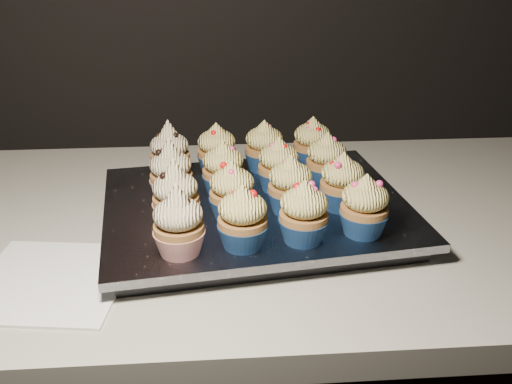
# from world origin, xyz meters

# --- Properties ---
(worktop) EXTENTS (2.44, 0.64, 0.04)m
(worktop) POSITION_xyz_m (0.00, 1.70, 0.88)
(worktop) COLOR beige
(worktop) RESTS_ON cabinet
(napkin) EXTENTS (0.20, 0.20, 0.00)m
(napkin) POSITION_xyz_m (-0.15, 1.53, 0.90)
(napkin) COLOR white
(napkin) RESTS_ON worktop
(baking_tray) EXTENTS (0.44, 0.35, 0.02)m
(baking_tray) POSITION_xyz_m (0.12, 1.67, 0.91)
(baking_tray) COLOR black
(baking_tray) RESTS_ON worktop
(foil_lining) EXTENTS (0.47, 0.39, 0.01)m
(foil_lining) POSITION_xyz_m (0.12, 1.67, 0.93)
(foil_lining) COLOR silver
(foil_lining) RESTS_ON baking_tray
(cupcake_0) EXTENTS (0.06, 0.06, 0.10)m
(cupcake_0) POSITION_xyz_m (0.01, 1.54, 0.97)
(cupcake_0) COLOR #A11E16
(cupcake_0) RESTS_ON foil_lining
(cupcake_1) EXTENTS (0.06, 0.06, 0.08)m
(cupcake_1) POSITION_xyz_m (0.09, 1.55, 0.97)
(cupcake_1) COLOR navy
(cupcake_1) RESTS_ON foil_lining
(cupcake_2) EXTENTS (0.06, 0.06, 0.08)m
(cupcake_2) POSITION_xyz_m (0.17, 1.55, 0.97)
(cupcake_2) COLOR navy
(cupcake_2) RESTS_ON foil_lining
(cupcake_3) EXTENTS (0.06, 0.06, 0.08)m
(cupcake_3) POSITION_xyz_m (0.25, 1.57, 0.97)
(cupcake_3) COLOR navy
(cupcake_3) RESTS_ON foil_lining
(cupcake_4) EXTENTS (0.06, 0.06, 0.10)m
(cupcake_4) POSITION_xyz_m (0.01, 1.61, 0.97)
(cupcake_4) COLOR #A11E16
(cupcake_4) RESTS_ON foil_lining
(cupcake_5) EXTENTS (0.06, 0.06, 0.08)m
(cupcake_5) POSITION_xyz_m (0.08, 1.62, 0.97)
(cupcake_5) COLOR navy
(cupcake_5) RESTS_ON foil_lining
(cupcake_6) EXTENTS (0.06, 0.06, 0.08)m
(cupcake_6) POSITION_xyz_m (0.16, 1.64, 0.97)
(cupcake_6) COLOR navy
(cupcake_6) RESTS_ON foil_lining
(cupcake_7) EXTENTS (0.06, 0.06, 0.08)m
(cupcake_7) POSITION_xyz_m (0.24, 1.64, 0.97)
(cupcake_7) COLOR navy
(cupcake_7) RESTS_ON foil_lining
(cupcake_8) EXTENTS (0.06, 0.06, 0.10)m
(cupcake_8) POSITION_xyz_m (-0.00, 1.69, 0.97)
(cupcake_8) COLOR #A11E16
(cupcake_8) RESTS_ON foil_lining
(cupcake_9) EXTENTS (0.06, 0.06, 0.08)m
(cupcake_9) POSITION_xyz_m (0.07, 1.70, 0.97)
(cupcake_9) COLOR navy
(cupcake_9) RESTS_ON foil_lining
(cupcake_10) EXTENTS (0.06, 0.06, 0.08)m
(cupcake_10) POSITION_xyz_m (0.15, 1.71, 0.97)
(cupcake_10) COLOR navy
(cupcake_10) RESTS_ON foil_lining
(cupcake_11) EXTENTS (0.06, 0.06, 0.08)m
(cupcake_11) POSITION_xyz_m (0.23, 1.72, 0.97)
(cupcake_11) COLOR navy
(cupcake_11) RESTS_ON foil_lining
(cupcake_12) EXTENTS (0.06, 0.06, 0.10)m
(cupcake_12) POSITION_xyz_m (-0.01, 1.77, 0.97)
(cupcake_12) COLOR #A11E16
(cupcake_12) RESTS_ON foil_lining
(cupcake_13) EXTENTS (0.06, 0.06, 0.08)m
(cupcake_13) POSITION_xyz_m (0.06, 1.78, 0.97)
(cupcake_13) COLOR navy
(cupcake_13) RESTS_ON foil_lining
(cupcake_14) EXTENTS (0.06, 0.06, 0.08)m
(cupcake_14) POSITION_xyz_m (0.14, 1.79, 0.97)
(cupcake_14) COLOR navy
(cupcake_14) RESTS_ON foil_lining
(cupcake_15) EXTENTS (0.06, 0.06, 0.08)m
(cupcake_15) POSITION_xyz_m (0.22, 1.80, 0.97)
(cupcake_15) COLOR navy
(cupcake_15) RESTS_ON foil_lining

